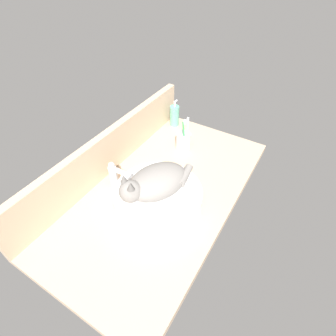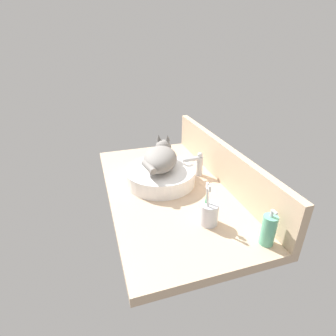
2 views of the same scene
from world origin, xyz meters
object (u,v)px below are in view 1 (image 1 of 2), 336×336
Objects in this scene: sink_basin at (158,197)px; cat at (155,182)px; faucet at (115,174)px; soap_dispenser at (174,116)px; toothbrush_cup at (183,141)px.

cat is at bearing 159.00° from sink_basin.
soap_dispenser reaches higher than faucet.
cat is 2.21× the size of faucet.
sink_basin is at bearing -21.00° from cat.
soap_dispenser is (55.94, 24.87, 2.29)cm from sink_basin.
soap_dispenser is at bearing 41.98° from toothbrush_cup.
faucet is at bearing -176.69° from soap_dispenser.
toothbrush_cup reaches higher than faucet.
sink_basin is 1.21× the size of cat.
soap_dispenser is 0.83× the size of toothbrush_cup.
cat is (-1.28, 0.49, 9.69)cm from sink_basin.
cat is 1.61× the size of toothbrush_cup.
faucet is 57.30cm from soap_dispenser.
toothbrush_cup is at bearing 12.55° from cat.
cat is at bearing -167.45° from toothbrush_cup.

